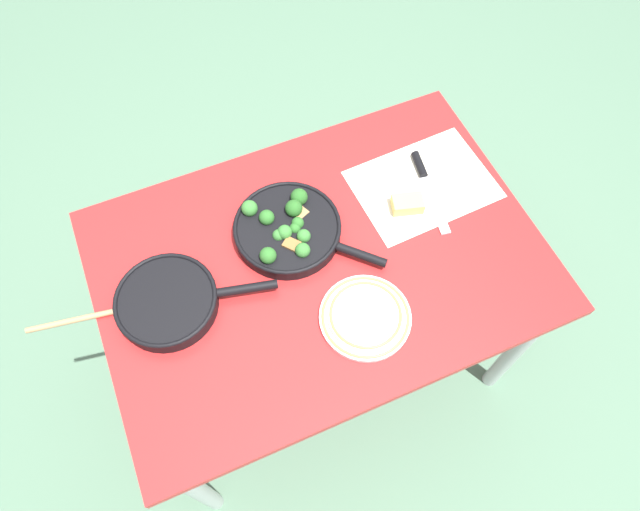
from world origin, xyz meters
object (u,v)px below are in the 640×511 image
(skillet_eggs, at_px, (168,302))
(grater_knife, at_px, (425,180))
(skillet_broccoli, at_px, (288,229))
(cheese_block, at_px, (407,204))
(wooden_spoon, at_px, (115,311))
(dinner_plate_stack, at_px, (365,316))

(skillet_eggs, xyz_separation_m, grater_knife, (0.79, 0.09, -0.02))
(skillet_broccoli, bearing_deg, skillet_eggs, -121.80)
(skillet_eggs, distance_m, grater_knife, 0.79)
(grater_knife, relative_size, cheese_block, 2.86)
(grater_knife, distance_m, cheese_block, 0.11)
(skillet_broccoli, height_order, grater_knife, skillet_broccoli)
(skillet_eggs, relative_size, cheese_block, 4.18)
(cheese_block, bearing_deg, wooden_spoon, 179.40)
(skillet_eggs, height_order, grater_knife, skillet_eggs)
(grater_knife, bearing_deg, cheese_block, -47.55)
(skillet_broccoli, relative_size, skillet_eggs, 0.87)
(skillet_broccoli, xyz_separation_m, grater_knife, (0.43, 0.01, -0.02))
(skillet_eggs, xyz_separation_m, wooden_spoon, (-0.13, 0.04, -0.02))
(skillet_broccoli, xyz_separation_m, cheese_block, (0.34, -0.05, -0.01))
(cheese_block, bearing_deg, skillet_eggs, -177.64)
(skillet_eggs, relative_size, grater_knife, 1.46)
(skillet_broccoli, distance_m, dinner_plate_stack, 0.32)
(dinner_plate_stack, bearing_deg, grater_knife, 42.70)
(skillet_broccoli, bearing_deg, cheese_block, 36.78)
(cheese_block, bearing_deg, skillet_broccoli, 171.26)
(skillet_eggs, distance_m, cheese_block, 0.70)
(skillet_eggs, height_order, dinner_plate_stack, skillet_eggs)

